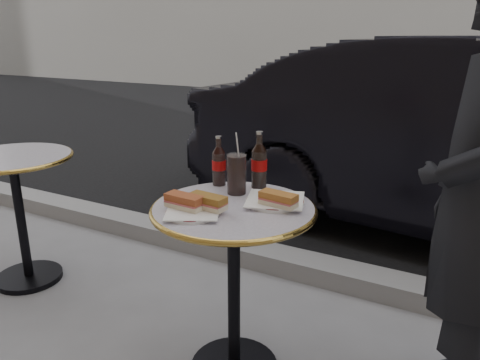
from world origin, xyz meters
The scene contains 13 objects.
asphalt_road centered at (0.00, 5.00, 0.00)m, with size 40.00×8.00×0.00m, color black.
curb centered at (0.00, 0.90, 0.05)m, with size 40.00×0.20×0.12m, color gray.
bistro_table centered at (0.00, 0.00, 0.37)m, with size 0.62×0.62×0.73m, color #BAB2C4, non-canonical shape.
bistro_table_second centered at (-1.40, 0.10, 0.37)m, with size 0.62×0.62×0.73m, color #BAB2C4, non-canonical shape.
plate_left centered at (-0.09, -0.14, 0.74)m, with size 0.19×0.19×0.01m, color white.
plate_right centered at (0.12, 0.10, 0.74)m, with size 0.22×0.22×0.01m, color white.
sandwich_left_a centered at (-0.13, -0.13, 0.77)m, with size 0.14×0.07×0.05m, color #A04C28.
sandwich_left_b centered at (-0.05, -0.10, 0.77)m, with size 0.14×0.07×0.05m, color #8D5E24.
sandwich_right centered at (0.16, 0.05, 0.77)m, with size 0.14×0.06×0.05m, color #A8652A.
cola_bottle_left centered at (-0.18, 0.19, 0.84)m, with size 0.06×0.06×0.21m, color black, non-canonical shape.
cola_bottle_right centered at (-0.02, 0.24, 0.85)m, with size 0.07×0.07×0.24m, color black, non-canonical shape.
cola_glass centered at (-0.06, 0.13, 0.81)m, with size 0.08×0.08×0.16m, color black.
pedestrian centered at (0.80, 0.22, 0.81)m, with size 0.59×0.39×1.62m, color black.
Camera 1 is at (0.80, -1.42, 1.35)m, focal length 35.00 mm.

